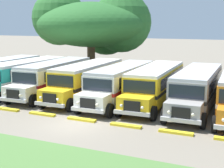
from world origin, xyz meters
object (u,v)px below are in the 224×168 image
(parked_bus_slot_1, at_px, (26,74))
(parked_bus_slot_4, at_px, (121,82))
(parked_bus_slot_5, at_px, (155,83))
(broad_shade_tree, at_px, (95,24))
(parked_bus_slot_3, at_px, (87,78))
(parked_bus_slot_2, at_px, (54,76))
(parked_bus_slot_6, at_px, (197,87))

(parked_bus_slot_1, xyz_separation_m, parked_bus_slot_4, (9.52, 0.05, 0.00))
(parked_bus_slot_5, xyz_separation_m, broad_shade_tree, (-11.25, 11.57, 4.51))
(broad_shade_tree, bearing_deg, parked_bus_slot_3, -65.87)
(parked_bus_slot_2, distance_m, parked_bus_slot_5, 9.33)
(parked_bus_slot_6, bearing_deg, parked_bus_slot_4, -88.94)
(parked_bus_slot_2, xyz_separation_m, broad_shade_tree, (-1.93, 11.88, 4.51))
(parked_bus_slot_2, xyz_separation_m, parked_bus_slot_6, (12.61, 0.02, 0.00))
(parked_bus_slot_6, bearing_deg, broad_shade_tree, -130.17)
(parked_bus_slot_2, bearing_deg, parked_bus_slot_5, 89.53)
(parked_bus_slot_4, bearing_deg, parked_bus_slot_3, -94.32)
(parked_bus_slot_4, distance_m, parked_bus_slot_5, 2.77)
(parked_bus_slot_1, relative_size, parked_bus_slot_5, 1.00)
(parked_bus_slot_3, distance_m, parked_bus_slot_4, 3.23)
(parked_bus_slot_2, distance_m, parked_bus_slot_4, 6.60)
(parked_bus_slot_4, height_order, broad_shade_tree, broad_shade_tree)
(parked_bus_slot_5, bearing_deg, parked_bus_slot_3, -89.39)
(parked_bus_slot_2, bearing_deg, parked_bus_slot_6, 87.71)
(parked_bus_slot_2, bearing_deg, parked_bus_slot_3, 88.29)
(parked_bus_slot_4, xyz_separation_m, parked_bus_slot_5, (2.72, 0.50, 0.00))
(parked_bus_slot_3, bearing_deg, broad_shade_tree, -156.75)
(parked_bus_slot_1, height_order, parked_bus_slot_2, same)
(parked_bus_slot_1, bearing_deg, parked_bus_slot_6, 92.37)
(parked_bus_slot_5, bearing_deg, parked_bus_slot_6, 82.95)
(parked_bus_slot_3, height_order, parked_bus_slot_5, same)
(parked_bus_slot_3, xyz_separation_m, parked_bus_slot_4, (3.23, -0.23, 0.00))
(parked_bus_slot_3, bearing_deg, parked_bus_slot_6, 89.02)
(parked_bus_slot_1, height_order, parked_bus_slot_4, same)
(parked_bus_slot_1, distance_m, parked_bus_slot_5, 12.26)
(parked_bus_slot_5, height_order, broad_shade_tree, broad_shade_tree)
(parked_bus_slot_3, height_order, broad_shade_tree, broad_shade_tree)
(parked_bus_slot_4, relative_size, parked_bus_slot_6, 1.00)
(parked_bus_slot_2, xyz_separation_m, parked_bus_slot_3, (3.38, 0.04, 0.00))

